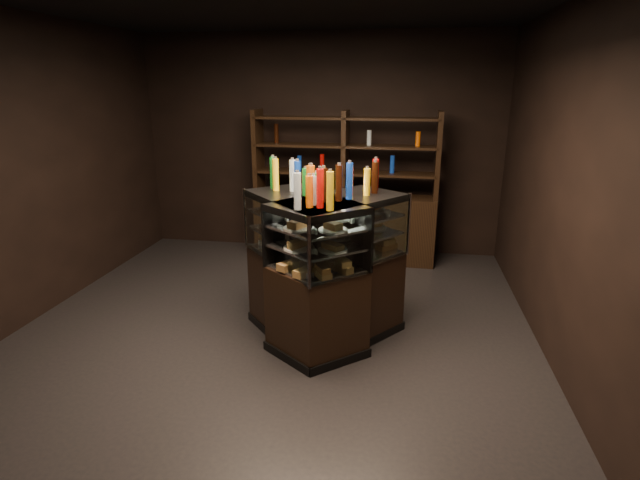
% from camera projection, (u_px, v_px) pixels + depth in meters
% --- Properties ---
extents(ground, '(5.00, 5.00, 0.00)m').
position_uv_depth(ground, '(279.00, 322.00, 5.07)').
color(ground, black).
rests_on(ground, ground).
extents(room_shell, '(5.02, 5.02, 3.01)m').
position_uv_depth(room_shell, '(274.00, 128.00, 4.49)').
color(room_shell, black).
rests_on(room_shell, ground).
extents(display_case, '(1.59, 1.38, 1.37)m').
position_uv_depth(display_case, '(321.00, 293.00, 4.62)').
color(display_case, black).
rests_on(display_case, ground).
extents(food_display, '(1.19, 1.01, 0.43)m').
position_uv_depth(food_display, '(321.00, 233.00, 4.45)').
color(food_display, '#DD864F').
rests_on(food_display, display_case).
extents(bottles_top, '(1.02, 0.87, 0.30)m').
position_uv_depth(bottles_top, '(321.00, 182.00, 4.31)').
color(bottles_top, silver).
rests_on(bottles_top, display_case).
extents(potted_conifer, '(0.33, 0.33, 0.71)m').
position_uv_depth(potted_conifer, '(379.00, 254.00, 5.86)').
color(potted_conifer, black).
rests_on(potted_conifer, ground).
extents(back_shelving, '(2.44, 0.48, 2.00)m').
position_uv_depth(back_shelving, '(344.00, 216.00, 6.76)').
color(back_shelving, black).
rests_on(back_shelving, ground).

